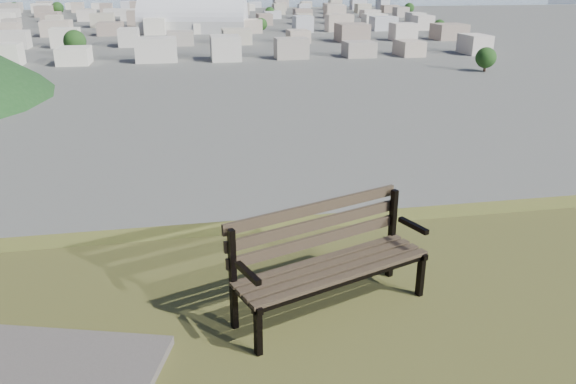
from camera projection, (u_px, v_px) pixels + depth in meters
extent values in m
cube|color=#413425|center=(346.00, 277.00, 4.37)|extent=(1.58, 0.66, 0.03)
cube|color=#413425|center=(338.00, 271.00, 4.46)|extent=(1.58, 0.66, 0.03)
cube|color=#413425|center=(330.00, 265.00, 4.55)|extent=(1.58, 0.66, 0.03)
cube|color=#413425|center=(322.00, 259.00, 4.64)|extent=(1.58, 0.66, 0.03)
cube|color=#413425|center=(317.00, 240.00, 4.64)|extent=(1.56, 0.61, 0.09)
cube|color=#413425|center=(316.00, 224.00, 4.61)|extent=(1.56, 0.61, 0.09)
cube|color=#413425|center=(315.00, 208.00, 4.58)|extent=(1.56, 0.61, 0.09)
cube|color=black|center=(258.00, 331.00, 4.05)|extent=(0.06, 0.07, 0.41)
cube|color=black|center=(233.00, 280.00, 4.29)|extent=(0.06, 0.07, 0.85)
cube|color=black|center=(246.00, 298.00, 4.13)|extent=(0.20, 0.45, 0.05)
cube|color=black|center=(248.00, 273.00, 4.01)|extent=(0.16, 0.33, 0.04)
cube|color=black|center=(421.00, 274.00, 4.81)|extent=(0.06, 0.07, 0.41)
cube|color=black|center=(392.00, 234.00, 5.05)|extent=(0.06, 0.07, 0.85)
cube|color=black|center=(408.00, 248.00, 4.90)|extent=(0.20, 0.45, 0.05)
cube|color=black|center=(413.00, 226.00, 4.78)|extent=(0.16, 0.33, 0.04)
cube|color=black|center=(346.00, 282.00, 4.38)|extent=(1.57, 0.62, 0.04)
cube|color=black|center=(321.00, 263.00, 4.66)|extent=(1.57, 0.62, 0.04)
cube|color=#BAB9B5|center=(194.00, 26.00, 294.14)|extent=(58.53, 34.23, 6.10)
cylinder|color=white|center=(194.00, 20.00, 293.05)|extent=(58.53, 34.23, 23.17)
cube|color=beige|center=(2.00, 55.00, 183.56)|extent=(11.00, 11.00, 7.00)
cube|color=#A3988B|center=(78.00, 53.00, 187.66)|extent=(11.00, 11.00, 7.00)
cube|color=#BCA995|center=(152.00, 52.00, 191.77)|extent=(11.00, 11.00, 7.00)
cube|color=silver|center=(222.00, 50.00, 195.88)|extent=(11.00, 11.00, 7.00)
cube|color=#BCB299|center=(289.00, 48.00, 199.99)|extent=(11.00, 11.00, 7.00)
cube|color=gray|center=(354.00, 47.00, 204.09)|extent=(11.00, 11.00, 7.00)
cube|color=beige|center=(416.00, 46.00, 208.20)|extent=(11.00, 11.00, 7.00)
cube|color=beige|center=(476.00, 44.00, 212.31)|extent=(11.00, 11.00, 7.00)
cube|color=#BCA995|center=(5.00, 40.00, 227.36)|extent=(11.00, 11.00, 7.00)
cube|color=silver|center=(67.00, 39.00, 231.47)|extent=(11.00, 11.00, 7.00)
cube|color=#BCB299|center=(127.00, 38.00, 235.58)|extent=(11.00, 11.00, 7.00)
cube|color=gray|center=(185.00, 36.00, 239.69)|extent=(11.00, 11.00, 7.00)
cube|color=beige|center=(241.00, 35.00, 243.80)|extent=(11.00, 11.00, 7.00)
cube|color=beige|center=(295.00, 34.00, 247.90)|extent=(11.00, 11.00, 7.00)
cube|color=beige|center=(347.00, 34.00, 252.01)|extent=(11.00, 11.00, 7.00)
cube|color=#A3988B|center=(398.00, 33.00, 256.12)|extent=(11.00, 11.00, 7.00)
cube|color=#BCA995|center=(447.00, 32.00, 260.23)|extent=(11.00, 11.00, 7.00)
cube|color=gray|center=(7.00, 29.00, 271.17)|extent=(11.00, 11.00, 7.00)
cube|color=beige|center=(60.00, 29.00, 275.28)|extent=(11.00, 11.00, 7.00)
cube|color=beige|center=(110.00, 28.00, 279.39)|extent=(11.00, 11.00, 7.00)
cube|color=beige|center=(159.00, 27.00, 283.50)|extent=(11.00, 11.00, 7.00)
cube|color=#A3988B|center=(207.00, 26.00, 287.60)|extent=(11.00, 11.00, 7.00)
cube|color=#BCA995|center=(254.00, 26.00, 291.71)|extent=(11.00, 11.00, 7.00)
cube|color=silver|center=(299.00, 25.00, 295.82)|extent=(11.00, 11.00, 7.00)
cube|color=#BCB299|center=(343.00, 24.00, 299.93)|extent=(11.00, 11.00, 7.00)
cube|color=gray|center=(385.00, 24.00, 304.03)|extent=(11.00, 11.00, 7.00)
cube|color=beige|center=(427.00, 23.00, 308.14)|extent=(11.00, 11.00, 7.00)
cube|color=#A3988B|center=(9.00, 22.00, 314.98)|extent=(11.00, 11.00, 7.00)
cube|color=#BCA995|center=(54.00, 21.00, 319.09)|extent=(11.00, 11.00, 7.00)
cube|color=silver|center=(98.00, 21.00, 323.20)|extent=(11.00, 11.00, 7.00)
cube|color=#BCB299|center=(141.00, 20.00, 327.30)|extent=(11.00, 11.00, 7.00)
cube|color=gray|center=(183.00, 20.00, 331.41)|extent=(11.00, 11.00, 7.00)
cube|color=beige|center=(223.00, 19.00, 335.52)|extent=(11.00, 11.00, 7.00)
cube|color=beige|center=(263.00, 19.00, 339.63)|extent=(11.00, 11.00, 7.00)
cube|color=beige|center=(302.00, 18.00, 343.74)|extent=(11.00, 11.00, 7.00)
cube|color=#A3988B|center=(339.00, 18.00, 347.84)|extent=(11.00, 11.00, 7.00)
cube|color=#BCA995|center=(376.00, 17.00, 351.95)|extent=(11.00, 11.00, 7.00)
cube|color=silver|center=(412.00, 17.00, 356.06)|extent=(11.00, 11.00, 7.00)
cube|color=beige|center=(11.00, 16.00, 358.79)|extent=(11.00, 11.00, 7.00)
cube|color=beige|center=(50.00, 16.00, 362.90)|extent=(11.00, 11.00, 7.00)
cube|color=beige|center=(89.00, 16.00, 367.01)|extent=(11.00, 11.00, 7.00)
cube|color=#A3988B|center=(127.00, 15.00, 371.11)|extent=(11.00, 11.00, 7.00)
cube|color=#BCA995|center=(164.00, 15.00, 375.22)|extent=(11.00, 11.00, 7.00)
cube|color=silver|center=(200.00, 14.00, 379.33)|extent=(11.00, 11.00, 7.00)
cube|color=#BCB299|center=(235.00, 14.00, 383.44)|extent=(11.00, 11.00, 7.00)
cube|color=gray|center=(270.00, 13.00, 387.54)|extent=(11.00, 11.00, 7.00)
cube|color=beige|center=(304.00, 13.00, 391.65)|extent=(11.00, 11.00, 7.00)
cube|color=beige|center=(337.00, 13.00, 395.76)|extent=(11.00, 11.00, 7.00)
cube|color=beige|center=(369.00, 12.00, 399.87)|extent=(11.00, 11.00, 7.00)
cube|color=#A3988B|center=(401.00, 12.00, 403.98)|extent=(11.00, 11.00, 7.00)
cube|color=#BCB299|center=(12.00, 12.00, 402.60)|extent=(11.00, 11.00, 7.00)
cube|color=gray|center=(47.00, 12.00, 406.71)|extent=(11.00, 11.00, 7.00)
cube|color=beige|center=(81.00, 11.00, 410.81)|extent=(11.00, 11.00, 7.00)
cube|color=beige|center=(115.00, 11.00, 414.92)|extent=(11.00, 11.00, 7.00)
cube|color=beige|center=(149.00, 11.00, 419.03)|extent=(11.00, 11.00, 7.00)
cube|color=#A3988B|center=(181.00, 10.00, 423.14)|extent=(11.00, 11.00, 7.00)
cube|color=#BCA995|center=(213.00, 10.00, 427.25)|extent=(11.00, 11.00, 7.00)
cube|color=silver|center=(244.00, 10.00, 431.35)|extent=(11.00, 11.00, 7.00)
cube|color=#BCB299|center=(275.00, 9.00, 435.46)|extent=(11.00, 11.00, 7.00)
cube|color=gray|center=(305.00, 9.00, 439.57)|extent=(11.00, 11.00, 7.00)
cube|color=beige|center=(335.00, 9.00, 443.68)|extent=(11.00, 11.00, 7.00)
cube|color=beige|center=(364.00, 8.00, 447.78)|extent=(11.00, 11.00, 7.00)
cube|color=beige|center=(393.00, 8.00, 451.89)|extent=(11.00, 11.00, 7.00)
cube|color=silver|center=(12.00, 9.00, 446.41)|extent=(11.00, 11.00, 7.00)
cube|color=#BCB299|center=(44.00, 8.00, 450.52)|extent=(11.00, 11.00, 7.00)
cube|color=gray|center=(75.00, 8.00, 454.62)|extent=(11.00, 11.00, 7.00)
cube|color=beige|center=(106.00, 8.00, 458.73)|extent=(11.00, 11.00, 7.00)
cube|color=beige|center=(136.00, 7.00, 462.84)|extent=(11.00, 11.00, 7.00)
cube|color=beige|center=(166.00, 7.00, 466.95)|extent=(11.00, 11.00, 7.00)
cube|color=#A3988B|center=(195.00, 7.00, 471.05)|extent=(11.00, 11.00, 7.00)
cube|color=#BCA995|center=(224.00, 7.00, 475.16)|extent=(11.00, 11.00, 7.00)
cube|color=silver|center=(252.00, 6.00, 479.27)|extent=(11.00, 11.00, 7.00)
cube|color=#BCB299|center=(279.00, 6.00, 483.38)|extent=(11.00, 11.00, 7.00)
cube|color=gray|center=(307.00, 6.00, 487.49)|extent=(11.00, 11.00, 7.00)
cube|color=beige|center=(333.00, 6.00, 491.59)|extent=(11.00, 11.00, 7.00)
cube|color=beige|center=(360.00, 5.00, 495.70)|extent=(11.00, 11.00, 7.00)
cube|color=beige|center=(385.00, 5.00, 499.81)|extent=(11.00, 11.00, 7.00)
cube|color=silver|center=(13.00, 6.00, 490.22)|extent=(11.00, 11.00, 7.00)
cube|color=#BCB299|center=(42.00, 5.00, 494.32)|extent=(11.00, 11.00, 7.00)
cube|color=gray|center=(71.00, 5.00, 498.43)|extent=(11.00, 11.00, 7.00)
cube|color=beige|center=(99.00, 5.00, 502.54)|extent=(11.00, 11.00, 7.00)
cube|color=beige|center=(126.00, 5.00, 506.65)|extent=(11.00, 11.00, 7.00)
cube|color=beige|center=(153.00, 4.00, 510.76)|extent=(11.00, 11.00, 7.00)
cube|color=#A3988B|center=(180.00, 4.00, 514.86)|extent=(11.00, 11.00, 7.00)
cube|color=#BCA995|center=(207.00, 4.00, 518.97)|extent=(11.00, 11.00, 7.00)
cube|color=silver|center=(232.00, 4.00, 523.08)|extent=(11.00, 11.00, 7.00)
cube|color=#BCB299|center=(258.00, 4.00, 527.19)|extent=(11.00, 11.00, 7.00)
cube|color=gray|center=(283.00, 3.00, 531.29)|extent=(11.00, 11.00, 7.00)
cube|color=beige|center=(308.00, 3.00, 535.40)|extent=(11.00, 11.00, 7.00)
cube|color=beige|center=(332.00, 3.00, 539.51)|extent=(11.00, 11.00, 7.00)
cube|color=beige|center=(356.00, 3.00, 543.62)|extent=(11.00, 11.00, 7.00)
cube|color=#A3988B|center=(380.00, 3.00, 547.73)|extent=(11.00, 11.00, 7.00)
cylinder|color=#34221A|center=(485.00, 68.00, 173.42)|extent=(0.80, 0.80, 2.10)
sphere|color=#143613|center=(486.00, 58.00, 172.29)|extent=(6.30, 6.30, 6.30)
cylinder|color=#34221A|center=(76.00, 53.00, 206.10)|extent=(0.80, 0.80, 2.70)
sphere|color=#143613|center=(75.00, 41.00, 204.64)|extent=(8.10, 8.10, 8.10)
cylinder|color=#34221A|center=(439.00, 31.00, 290.36)|extent=(0.80, 0.80, 1.95)
sphere|color=#143613|center=(439.00, 25.00, 289.31)|extent=(5.85, 5.85, 5.85)
cylinder|color=#34221A|center=(270.00, 17.00, 388.40)|extent=(0.80, 0.80, 2.25)
sphere|color=#143613|center=(270.00, 12.00, 387.18)|extent=(6.75, 6.75, 6.75)
cylinder|color=#34221A|center=(59.00, 14.00, 417.65)|extent=(0.80, 0.80, 2.85)
sphere|color=#143613|center=(58.00, 8.00, 416.11)|extent=(8.55, 8.55, 8.55)
cylinder|color=#34221A|center=(16.00, 12.00, 447.58)|extent=(0.80, 0.80, 2.40)
sphere|color=#143613|center=(15.00, 7.00, 446.28)|extent=(7.20, 7.20, 7.20)
cylinder|color=#34221A|center=(261.00, 30.00, 293.28)|extent=(0.80, 0.80, 2.10)
sphere|color=#143613|center=(261.00, 24.00, 292.14)|extent=(6.30, 6.30, 6.30)
cylinder|color=#34221A|center=(409.00, 13.00, 425.52)|extent=(0.80, 0.80, 2.55)
sphere|color=#143613|center=(409.00, 8.00, 424.14)|extent=(7.65, 7.65, 7.65)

